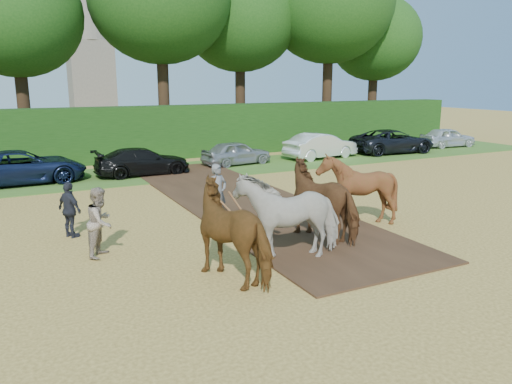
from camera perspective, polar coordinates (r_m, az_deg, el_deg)
ground at (r=12.16m, az=5.94°, el=-8.77°), size 120.00×120.00×0.00m
earth_strip at (r=18.71m, az=-1.77°, el=-0.95°), size 4.50×17.00×0.05m
grass_verge at (r=24.68m, az=-11.88°, el=2.10°), size 50.00×5.00×0.03m
hedgerow at (r=28.81m, az=-14.38°, el=6.45°), size 46.00×1.60×3.00m
spectator_near at (r=13.32m, az=-17.33°, el=-3.28°), size 1.06×1.11×1.80m
spectator_far at (r=15.20m, az=-20.51°, el=-1.92°), size 0.80×1.03×1.63m
plough_team at (r=13.56m, az=5.63°, el=-1.61°), size 7.38×6.28×2.22m
parked_cars at (r=25.28m, az=-7.33°, el=4.11°), size 41.01×2.96×1.48m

